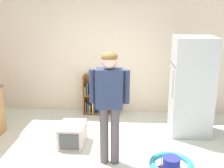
{
  "coord_description": "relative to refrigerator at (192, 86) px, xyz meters",
  "views": [
    {
      "loc": [
        0.46,
        -3.48,
        2.27
      ],
      "look_at": [
        0.17,
        0.47,
        1.15
      ],
      "focal_mm": 43.79,
      "sensor_mm": 36.0,
      "label": 1
    }
  ],
  "objects": [
    {
      "name": "ground_plane",
      "position": [
        -1.55,
        -1.32,
        -0.89
      ],
      "size": [
        12.0,
        12.0,
        0.0
      ],
      "primitive_type": "plane",
      "color": "silver",
      "rests_on": "ground"
    },
    {
      "name": "back_wall",
      "position": [
        -1.55,
        1.01,
        0.46
      ],
      "size": [
        5.2,
        0.06,
        2.7
      ],
      "primitive_type": "cube",
      "color": "beige",
      "rests_on": "ground"
    },
    {
      "name": "refrigerator",
      "position": [
        0.0,
        0.0,
        0.0
      ],
      "size": [
        0.73,
        0.68,
        1.78
      ],
      "color": "#B7BABF",
      "rests_on": "ground"
    },
    {
      "name": "bookshelf",
      "position": [
        -1.77,
        0.82,
        -0.52
      ],
      "size": [
        0.8,
        0.28,
        0.85
      ],
      "color": "brown",
      "rests_on": "ground"
    },
    {
      "name": "standing_person",
      "position": [
        -1.39,
        -1.16,
        0.14
      ],
      "size": [
        0.57,
        0.23,
        1.69
      ],
      "color": "#574E54",
      "rests_on": "ground"
    },
    {
      "name": "baby_walker",
      "position": [
        -0.52,
        -1.51,
        -0.73
      ],
      "size": [
        0.6,
        0.6,
        0.32
      ],
      "color": "#783A98",
      "rests_on": "ground"
    },
    {
      "name": "pet_carrier",
      "position": [
        -2.07,
        -0.64,
        -0.71
      ],
      "size": [
        0.42,
        0.55,
        0.36
      ],
      "color": "beige",
      "rests_on": "ground"
    }
  ]
}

